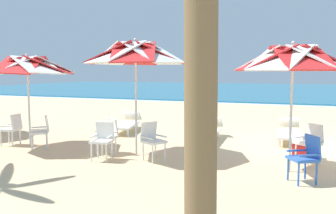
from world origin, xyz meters
name	(u,v)px	position (x,y,z in m)	size (l,w,h in m)	color
ground_plane	(317,149)	(0.00, 0.00, 0.00)	(80.00, 80.00, 0.00)	beige
sea	(311,90)	(0.00, 30.83, 0.05)	(80.00, 36.00, 0.10)	teal
surf_foam	(313,106)	(0.00, 12.53, 0.01)	(80.00, 0.70, 0.01)	white
beach_umbrella_0	(293,60)	(-0.57, -2.42, 2.25)	(2.31, 2.31, 2.61)	silver
plastic_chair_0	(306,156)	(-0.26, -3.04, 0.50)	(0.63, 0.61, 0.87)	blue
plastic_chair_1	(311,141)	(-0.18, -1.50, 0.50)	(0.63, 0.63, 0.87)	white
beach_umbrella_1	(135,54)	(-4.14, -2.16, 2.43)	(2.50, 2.50, 2.81)	silver
plastic_chair_2	(108,134)	(-4.78, -2.40, 0.50)	(0.62, 0.63, 0.87)	white
plastic_chair_3	(152,139)	(-3.52, -2.60, 0.50)	(0.62, 0.60, 0.87)	white
plastic_chair_4	(103,138)	(-4.59, -2.96, 0.50)	(0.51, 0.53, 0.87)	white
beach_umbrella_2	(27,66)	(-7.17, -2.47, 2.16)	(2.44, 2.44, 2.49)	silver
plastic_chair_5	(12,127)	(-7.75, -2.50, 0.50)	(0.54, 0.52, 0.87)	white
plastic_chair_6	(42,130)	(-6.66, -2.58, 0.50)	(0.63, 0.63, 0.87)	white
sun_lounger_1	(289,132)	(-0.74, 0.87, 0.28)	(0.76, 2.18, 0.62)	white
sun_lounger_2	(207,131)	(-2.98, 0.13, 0.28)	(0.79, 2.19, 0.62)	white
sun_lounger_3	(126,123)	(-5.93, 0.65, 0.28)	(1.13, 2.23, 0.62)	white
cooler_box	(303,150)	(-0.33, -1.13, 0.20)	(0.50, 0.34, 0.40)	red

